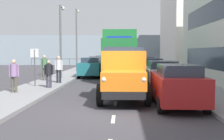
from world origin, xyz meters
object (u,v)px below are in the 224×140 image
object	(u,v)px
car_white_kerbside_1	(161,75)
street_sign	(35,61)
lamp_post_promenade	(61,34)
lamp_post_far	(77,34)
lorry_cargo_green	(120,54)
pedestrian_strolling	(14,73)
truck_vintage_orange	(124,75)
car_teal_oppositeside_0	(91,67)
car_red_kerbside_near	(177,85)
car_navy_kerbside_2	(151,69)
pedestrian_with_bag	(45,65)
car_grey_kerbside_3	(145,66)
car_black_oppositeside_2	(102,62)
pedestrian_in_dark_coat	(49,72)
pedestrian_by_lamp	(59,67)
car_maroon_oppositeside_1	(97,64)

from	to	relation	value
car_white_kerbside_1	street_sign	distance (m)	7.52
lamp_post_promenade	lamp_post_far	xyz separation A→B (m)	(0.23, -9.00, 0.57)
lorry_cargo_green	pedestrian_strolling	bearing A→B (deg)	57.87
truck_vintage_orange	lamp_post_far	distance (m)	19.50
pedestrian_strolling	car_teal_oppositeside_0	bearing A→B (deg)	-104.65
car_red_kerbside_near	pedestrian_strolling	bearing A→B (deg)	-20.09
car_navy_kerbside_2	lorry_cargo_green	bearing A→B (deg)	-25.91
pedestrian_with_bag	street_sign	size ratio (longest dim) A/B	0.81
truck_vintage_orange	lamp_post_far	bearing A→B (deg)	-74.39
car_grey_kerbside_3	pedestrian_strolling	xyz separation A→B (m)	(7.68, 12.83, 0.24)
car_white_kerbside_1	car_navy_kerbside_2	world-z (taller)	same
car_black_oppositeside_2	lamp_post_far	xyz separation A→B (m)	(2.37, 6.07, 3.30)
truck_vintage_orange	lorry_cargo_green	distance (m)	9.77
lamp_post_promenade	car_red_kerbside_near	bearing A→B (deg)	122.66
lamp_post_promenade	car_navy_kerbside_2	bearing A→B (deg)	171.90
car_black_oppositeside_2	lamp_post_far	distance (m)	7.31
truck_vintage_orange	car_grey_kerbside_3	world-z (taller)	truck_vintage_orange
pedestrian_in_dark_coat	lamp_post_far	distance (m)	15.65
pedestrian_strolling	pedestrian_by_lamp	bearing A→B (deg)	-105.71
truck_vintage_orange	car_maroon_oppositeside_1	world-z (taller)	truck_vintage_orange
lorry_cargo_green	pedestrian_in_dark_coat	distance (m)	7.68
car_maroon_oppositeside_1	pedestrian_strolling	world-z (taller)	pedestrian_strolling
pedestrian_in_dark_coat	street_sign	distance (m)	1.37
lamp_post_far	lamp_post_promenade	bearing A→B (deg)	91.44
car_teal_oppositeside_0	pedestrian_in_dark_coat	bearing A→B (deg)	80.24
lorry_cargo_green	pedestrian_by_lamp	distance (m)	5.70
car_red_kerbside_near	pedestrian_in_dark_coat	world-z (taller)	pedestrian_in_dark_coat
lorry_cargo_green	pedestrian_with_bag	world-z (taller)	lorry_cargo_green
car_white_kerbside_1	pedestrian_by_lamp	bearing A→B (deg)	-22.28
car_red_kerbside_near	lamp_post_promenade	xyz separation A→B (m)	(7.08, -11.05, 2.74)
pedestrian_by_lamp	car_black_oppositeside_2	bearing A→B (deg)	-94.50
street_sign	lamp_post_far	bearing A→B (deg)	-90.50
car_red_kerbside_near	car_teal_oppositeside_0	distance (m)	14.17
lorry_cargo_green	car_white_kerbside_1	bearing A→B (deg)	110.08
car_maroon_oppositeside_1	lamp_post_far	size ratio (longest dim) A/B	0.68
truck_vintage_orange	pedestrian_with_bag	world-z (taller)	truck_vintage_orange
truck_vintage_orange	car_black_oppositeside_2	bearing A→B (deg)	-83.47
car_grey_kerbside_3	lamp_post_far	world-z (taller)	lamp_post_far
car_white_kerbside_1	pedestrian_in_dark_coat	bearing A→B (deg)	-0.91
car_navy_kerbside_2	pedestrian_with_bag	xyz separation A→B (m)	(7.82, 1.21, 0.34)
lamp_post_promenade	pedestrian_in_dark_coat	bearing A→B (deg)	96.06
car_teal_oppositeside_0	car_black_oppositeside_2	distance (m)	12.84
pedestrian_with_bag	lamp_post_promenade	bearing A→B (deg)	-108.39
car_teal_oppositeside_0	pedestrian_strolling	size ratio (longest dim) A/B	2.77
car_red_kerbside_near	street_sign	world-z (taller)	street_sign
car_red_kerbside_near	car_navy_kerbside_2	size ratio (longest dim) A/B	0.94
pedestrian_in_dark_coat	lamp_post_far	world-z (taller)	lamp_post_far
lorry_cargo_green	pedestrian_by_lamp	world-z (taller)	lorry_cargo_green
car_red_kerbside_near	pedestrian_by_lamp	xyz separation A→B (m)	(6.43, -7.27, 0.31)
car_maroon_oppositeside_1	car_red_kerbside_near	bearing A→B (deg)	104.44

